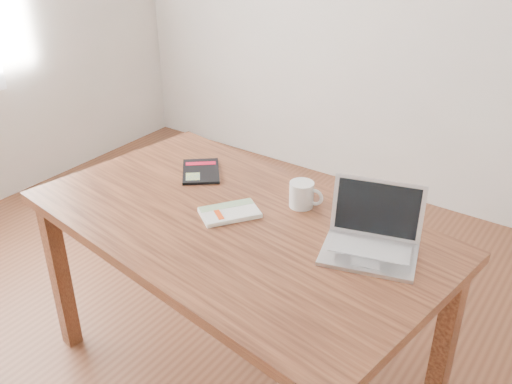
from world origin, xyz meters
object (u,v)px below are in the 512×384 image
Objects in this scene: laptop at (372,237)px; coffee_mug at (302,194)px; black_guidebook at (201,171)px; desk at (235,241)px; white_guidebook at (230,213)px.

laptop reaches higher than coffee_mug.
laptop is at bearing -48.40° from black_guidebook.
coffee_mug is (0.14, 0.22, 0.14)m from desk.
coffee_mug is (0.48, 0.00, 0.04)m from black_guidebook.
laptop is 0.34m from coffee_mug.
coffee_mug is (0.18, 0.20, 0.04)m from white_guidebook.
coffee_mug reaches higher than white_guidebook.
white_guidebook is 0.51m from laptop.
white_guidebook reaches higher than desk.
black_guidebook is 0.48m from coffee_mug.
black_guidebook is at bearing 155.20° from desk.
desk is at bearing -132.70° from coffee_mug.
desk is 4.53× the size of laptop.
white_guidebook is at bearing 173.82° from laptop.
white_guidebook is 0.27m from coffee_mug.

